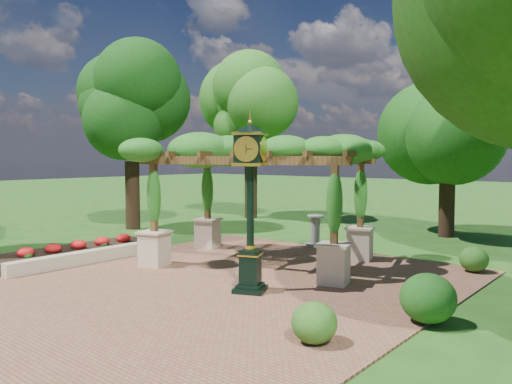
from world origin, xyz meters
The scene contains 13 objects.
ground centered at (0.00, 0.00, 0.00)m, with size 120.00×120.00×0.00m, color #1E4714.
brick_plaza centered at (0.00, 1.00, 0.02)m, with size 10.00×12.00×0.04m, color brown.
border_wall centered at (-4.60, 0.50, 0.20)m, with size 0.35×5.00×0.40m, color #C6B793.
flower_bed centered at (-5.50, 0.50, 0.18)m, with size 1.50×5.00×0.36m, color red.
pedestal_clock centered at (1.03, 1.07, 2.34)m, with size 1.02×1.02×3.90m.
pergola centered at (-0.80, 3.64, 3.11)m, with size 6.83×5.30×3.78m.
sundial centered at (-1.10, 7.03, 0.48)m, with size 0.78×0.78×1.10m.
shrub_front centered at (3.91, -0.68, 0.38)m, with size 0.77×0.77×0.69m, color #2A5919.
shrub_mid centered at (4.96, 1.53, 0.50)m, with size 1.03×1.03×0.93m, color #1D5317.
shrub_back centered at (4.36, 6.39, 0.38)m, with size 0.76×0.76×0.68m, color #2B5D1B.
tree_west_near centered at (-9.57, 5.61, 5.19)m, with size 3.76×3.76×7.57m.
tree_west_far centered at (-8.23, 11.94, 5.38)m, with size 3.80×3.80×7.86m.
tree_north centered at (1.63, 12.15, 4.32)m, with size 4.10×4.10×6.28m.
Camera 1 is at (8.33, -7.46, 3.11)m, focal length 35.00 mm.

